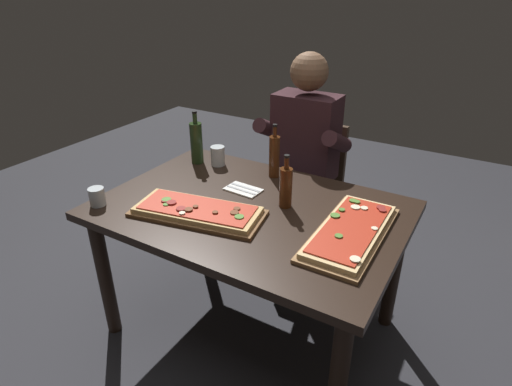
% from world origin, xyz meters
% --- Properties ---
extents(ground_plane, '(6.40, 6.40, 0.00)m').
position_xyz_m(ground_plane, '(0.00, 0.00, 0.00)').
color(ground_plane, '#2D2D33').
extents(dining_table, '(1.40, 0.96, 0.74)m').
position_xyz_m(dining_table, '(0.00, 0.00, 0.64)').
color(dining_table, black).
rests_on(dining_table, ground_plane).
extents(pizza_rectangular_front, '(0.63, 0.36, 0.05)m').
position_xyz_m(pizza_rectangular_front, '(-0.16, -0.19, 0.76)').
color(pizza_rectangular_front, brown).
rests_on(pizza_rectangular_front, dining_table).
extents(pizza_rectangular_left, '(0.26, 0.60, 0.05)m').
position_xyz_m(pizza_rectangular_left, '(0.48, -0.00, 0.76)').
color(pizza_rectangular_left, olive).
rests_on(pizza_rectangular_left, dining_table).
extents(wine_bottle_dark, '(0.07, 0.07, 0.30)m').
position_xyz_m(wine_bottle_dark, '(-0.54, 0.30, 0.86)').
color(wine_bottle_dark, '#233819').
rests_on(wine_bottle_dark, dining_table).
extents(oil_bottle_amber, '(0.06, 0.06, 0.29)m').
position_xyz_m(oil_bottle_amber, '(-0.07, 0.35, 0.86)').
color(oil_bottle_amber, '#47230F').
rests_on(oil_bottle_amber, dining_table).
extents(vinegar_bottle_green, '(0.06, 0.06, 0.26)m').
position_xyz_m(vinegar_bottle_green, '(0.14, 0.09, 0.84)').
color(vinegar_bottle_green, '#47230F').
rests_on(vinegar_bottle_green, dining_table).
extents(tumbler_near_camera, '(0.08, 0.08, 0.11)m').
position_xyz_m(tumbler_near_camera, '(-0.42, 0.33, 0.79)').
color(tumbler_near_camera, silver).
rests_on(tumbler_near_camera, dining_table).
extents(tumbler_far_side, '(0.07, 0.07, 0.09)m').
position_xyz_m(tumbler_far_side, '(-0.63, -0.35, 0.78)').
color(tumbler_far_side, silver).
rests_on(tumbler_far_side, dining_table).
extents(napkin_cutlery_set, '(0.19, 0.12, 0.01)m').
position_xyz_m(napkin_cutlery_set, '(-0.12, 0.13, 0.74)').
color(napkin_cutlery_set, white).
rests_on(napkin_cutlery_set, dining_table).
extents(diner_chair, '(0.44, 0.44, 0.87)m').
position_xyz_m(diner_chair, '(-0.08, 0.86, 0.49)').
color(diner_chair, '#3D2B1E').
rests_on(diner_chair, ground_plane).
extents(seated_diner, '(0.53, 0.41, 1.33)m').
position_xyz_m(seated_diner, '(-0.08, 0.74, 0.74)').
color(seated_diner, '#23232D').
rests_on(seated_diner, ground_plane).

